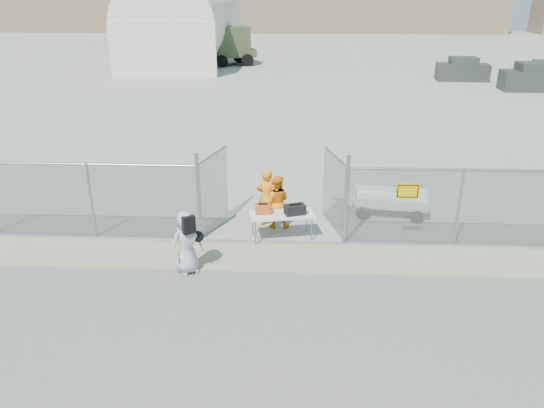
# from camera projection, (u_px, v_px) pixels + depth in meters

# --- Properties ---
(ground) EXTENTS (160.00, 160.00, 0.00)m
(ground) POSITION_uv_depth(u_px,v_px,m) (268.00, 276.00, 12.93)
(ground) COLOR #5B5B5B
(tarmac_inside) EXTENTS (160.00, 80.00, 0.01)m
(tarmac_inside) POSITION_uv_depth(u_px,v_px,m) (292.00, 61.00, 51.78)
(tarmac_inside) COLOR gray
(tarmac_inside) RESTS_ON ground
(dirt_strip) EXTENTS (44.00, 1.60, 0.01)m
(dirt_strip) POSITION_uv_depth(u_px,v_px,m) (270.00, 257.00, 13.85)
(dirt_strip) COLOR gray
(dirt_strip) RESTS_ON ground
(distant_hills) EXTENTS (140.00, 6.00, 9.00)m
(distant_hills) POSITION_uv_depth(u_px,v_px,m) (328.00, 3.00, 83.16)
(distant_hills) COLOR #7F684F
(distant_hills) RESTS_ON ground
(chain_link_fence) EXTENTS (40.00, 0.20, 2.20)m
(chain_link_fence) POSITION_uv_depth(u_px,v_px,m) (272.00, 204.00, 14.37)
(chain_link_fence) COLOR gray
(chain_link_fence) RESTS_ON ground
(quonset_hangar) EXTENTS (9.00, 18.00, 8.00)m
(quonset_hangar) POSITION_uv_depth(u_px,v_px,m) (185.00, 18.00, 48.89)
(quonset_hangar) COLOR beige
(quonset_hangar) RESTS_ON ground
(folding_table) EXTENTS (1.88, 1.09, 0.75)m
(folding_table) POSITION_uv_depth(u_px,v_px,m) (282.00, 226.00, 14.78)
(folding_table) COLOR silver
(folding_table) RESTS_ON ground
(orange_bag) EXTENTS (0.44, 0.31, 0.26)m
(orange_bag) POSITION_uv_depth(u_px,v_px,m) (263.00, 209.00, 14.61)
(orange_bag) COLOR #D45017
(orange_bag) RESTS_ON folding_table
(black_duffel) EXTENTS (0.64, 0.50, 0.27)m
(black_duffel) POSITION_uv_depth(u_px,v_px,m) (295.00, 210.00, 14.56)
(black_duffel) COLOR black
(black_duffel) RESTS_ON folding_table
(security_worker_left) EXTENTS (0.69, 0.50, 1.78)m
(security_worker_left) POSITION_uv_depth(u_px,v_px,m) (267.00, 198.00, 15.38)
(security_worker_left) COLOR orange
(security_worker_left) RESTS_ON ground
(security_worker_right) EXTENTS (0.79, 0.63, 1.58)m
(security_worker_right) POSITION_uv_depth(u_px,v_px,m) (277.00, 202.00, 15.35)
(security_worker_right) COLOR orange
(security_worker_right) RESTS_ON ground
(visitor) EXTENTS (0.94, 0.88, 1.62)m
(visitor) POSITION_uv_depth(u_px,v_px,m) (187.00, 242.00, 12.86)
(visitor) COLOR #9E9FA5
(visitor) RESTS_ON ground
(utility_trailer) EXTENTS (3.09, 1.88, 0.70)m
(utility_trailer) POSITION_uv_depth(u_px,v_px,m) (390.00, 203.00, 16.46)
(utility_trailer) COLOR silver
(utility_trailer) RESTS_ON ground
(military_truck) EXTENTS (7.57, 5.07, 3.39)m
(military_truck) POSITION_uv_depth(u_px,v_px,m) (215.00, 47.00, 47.71)
(military_truck) COLOR #3F492B
(military_truck) RESTS_ON ground
(parked_vehicle_near) EXTENTS (4.13, 1.93, 1.85)m
(parked_vehicle_near) POSITION_uv_depth(u_px,v_px,m) (533.00, 77.00, 36.12)
(parked_vehicle_near) COLOR #2E332E
(parked_vehicle_near) RESTS_ON ground
(parked_vehicle_mid) EXTENTS (3.90, 1.96, 1.71)m
(parked_vehicle_mid) POSITION_uv_depth(u_px,v_px,m) (463.00, 69.00, 40.17)
(parked_vehicle_mid) COLOR #2E332E
(parked_vehicle_mid) RESTS_ON ground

